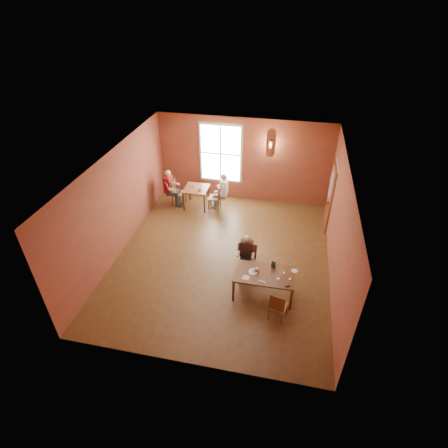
% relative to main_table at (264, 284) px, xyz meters
% --- Properties ---
extents(ground, '(6.00, 7.00, 0.01)m').
position_rel_main_table_xyz_m(ground, '(-1.31, 1.20, -0.35)').
color(ground, brown).
rests_on(ground, ground).
extents(wall_back, '(6.00, 0.04, 3.00)m').
position_rel_main_table_xyz_m(wall_back, '(-1.31, 4.70, 1.15)').
color(wall_back, brown).
rests_on(wall_back, ground).
extents(wall_front, '(6.00, 0.04, 3.00)m').
position_rel_main_table_xyz_m(wall_front, '(-1.31, -2.30, 1.15)').
color(wall_front, brown).
rests_on(wall_front, ground).
extents(wall_left, '(0.04, 7.00, 3.00)m').
position_rel_main_table_xyz_m(wall_left, '(-4.31, 1.20, 1.15)').
color(wall_left, brown).
rests_on(wall_left, ground).
extents(wall_right, '(0.04, 7.00, 3.00)m').
position_rel_main_table_xyz_m(wall_right, '(1.69, 1.20, 1.15)').
color(wall_right, brown).
rests_on(wall_right, ground).
extents(ceiling, '(6.00, 7.00, 0.04)m').
position_rel_main_table_xyz_m(ceiling, '(-1.31, 1.20, 2.65)').
color(ceiling, white).
rests_on(ceiling, wall_back).
extents(window, '(1.36, 0.10, 1.96)m').
position_rel_main_table_xyz_m(window, '(-2.11, 4.65, 1.35)').
color(window, white).
rests_on(window, wall_back).
extents(door, '(0.12, 1.04, 2.10)m').
position_rel_main_table_xyz_m(door, '(1.63, 3.50, 0.70)').
color(door, maroon).
rests_on(door, ground).
extents(wall_sconce, '(0.16, 0.16, 0.28)m').
position_rel_main_table_xyz_m(wall_sconce, '(-0.41, 4.60, 1.85)').
color(wall_sconce, brown).
rests_on(wall_sconce, wall_back).
extents(main_table, '(1.48, 0.83, 0.70)m').
position_rel_main_table_xyz_m(main_table, '(0.00, 0.00, 0.00)').
color(main_table, brown).
rests_on(main_table, ground).
extents(chair_diner_main, '(0.40, 0.40, 0.91)m').
position_rel_main_table_xyz_m(chair_diner_main, '(-0.50, 0.65, 0.11)').
color(chair_diner_main, '#4B2F19').
rests_on(chair_diner_main, ground).
extents(diner_main, '(0.44, 0.44, 1.11)m').
position_rel_main_table_xyz_m(diner_main, '(-0.50, 0.62, 0.21)').
color(diner_main, '#3E2821').
rests_on(diner_main, ground).
extents(chair_empty, '(0.45, 0.45, 0.83)m').
position_rel_main_table_xyz_m(chair_empty, '(0.43, -0.68, 0.07)').
color(chair_empty, '#3B2510').
rests_on(chair_empty, ground).
extents(plate_food, '(0.25, 0.25, 0.03)m').
position_rel_main_table_xyz_m(plate_food, '(-0.28, 0.01, 0.36)').
color(plate_food, white).
rests_on(plate_food, main_table).
extents(sandwich, '(0.10, 0.09, 0.10)m').
position_rel_main_table_xyz_m(sandwich, '(-0.19, 0.03, 0.40)').
color(sandwich, tan).
rests_on(sandwich, main_table).
extents(goblet_a, '(0.09, 0.09, 0.17)m').
position_rel_main_table_xyz_m(goblet_a, '(0.45, 0.07, 0.43)').
color(goblet_a, silver).
rests_on(goblet_a, main_table).
extents(goblet_b, '(0.09, 0.09, 0.18)m').
position_rel_main_table_xyz_m(goblet_b, '(0.61, -0.12, 0.44)').
color(goblet_b, white).
rests_on(goblet_b, main_table).
extents(goblet_c, '(0.09, 0.09, 0.17)m').
position_rel_main_table_xyz_m(goblet_c, '(0.34, -0.17, 0.43)').
color(goblet_c, white).
rests_on(goblet_c, main_table).
extents(menu_stand, '(0.12, 0.10, 0.18)m').
position_rel_main_table_xyz_m(menu_stand, '(0.19, 0.27, 0.44)').
color(menu_stand, '#1E3524').
rests_on(menu_stand, main_table).
extents(knife, '(0.17, 0.05, 0.00)m').
position_rel_main_table_xyz_m(knife, '(-0.03, -0.27, 0.35)').
color(knife, white).
rests_on(knife, main_table).
extents(napkin, '(0.19, 0.19, 0.01)m').
position_rel_main_table_xyz_m(napkin, '(-0.43, -0.22, 0.35)').
color(napkin, silver).
rests_on(napkin, main_table).
extents(side_plate, '(0.19, 0.19, 0.01)m').
position_rel_main_table_xyz_m(side_plate, '(0.72, 0.26, 0.35)').
color(side_plate, white).
rests_on(side_plate, main_table).
extents(sunglasses, '(0.12, 0.08, 0.01)m').
position_rel_main_table_xyz_m(sunglasses, '(0.59, -0.32, 0.35)').
color(sunglasses, black).
rests_on(sunglasses, main_table).
extents(second_table, '(0.82, 0.82, 0.72)m').
position_rel_main_table_xyz_m(second_table, '(-2.79, 3.80, 0.01)').
color(second_table, brown).
rests_on(second_table, ground).
extents(chair_diner_white, '(0.39, 0.39, 0.88)m').
position_rel_main_table_xyz_m(chair_diner_white, '(-2.14, 3.80, 0.09)').
color(chair_diner_white, '#3B2010').
rests_on(chair_diner_white, ground).
extents(diner_white, '(0.51, 0.51, 1.27)m').
position_rel_main_table_xyz_m(diner_white, '(-2.11, 3.80, 0.29)').
color(diner_white, white).
rests_on(diner_white, ground).
extents(chair_diner_maroon, '(0.42, 0.42, 0.94)m').
position_rel_main_table_xyz_m(chair_diner_maroon, '(-3.44, 3.80, 0.12)').
color(chair_diner_maroon, '#522E16').
rests_on(chair_diner_maroon, ground).
extents(diner_maroon, '(0.52, 0.52, 1.30)m').
position_rel_main_table_xyz_m(diner_maroon, '(-3.47, 3.80, 0.30)').
color(diner_maroon, '#5A171E').
rests_on(diner_maroon, ground).
extents(cup_a, '(0.12, 0.12, 0.09)m').
position_rel_main_table_xyz_m(cup_a, '(-2.63, 3.72, 0.42)').
color(cup_a, silver).
rests_on(cup_a, second_table).
extents(cup_b, '(0.11, 0.11, 0.09)m').
position_rel_main_table_xyz_m(cup_b, '(-2.94, 3.91, 0.42)').
color(cup_b, white).
rests_on(cup_b, second_table).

